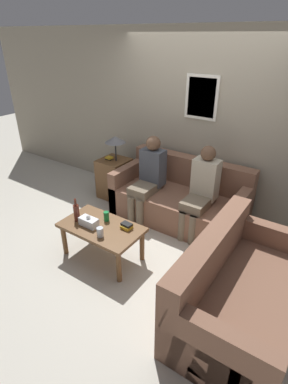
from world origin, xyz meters
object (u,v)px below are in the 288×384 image
object	(u,v)px
couch_main	(180,199)
person_left	(149,175)
person_right	(201,189)
wine_bottle	(77,212)
couch_side	(238,293)
coffee_table	(102,231)
drinking_glass	(100,232)

from	to	relation	value
couch_main	person_left	distance (m)	0.60
couch_main	person_right	size ratio (longest dim) A/B	1.57
wine_bottle	couch_side	bearing A→B (deg)	3.49
coffee_table	drinking_glass	size ratio (longest dim) A/B	8.73
couch_side	drinking_glass	size ratio (longest dim) A/B	14.63
couch_main	drinking_glass	world-z (taller)	couch_main
couch_main	couch_side	xyz separation A→B (m)	(1.32, -1.30, 0.00)
person_left	person_right	distance (m)	0.81
couch_main	couch_side	world-z (taller)	same
person_left	person_right	xyz separation A→B (m)	(0.81, 0.05, -0.00)
wine_bottle	person_right	distance (m)	1.64
couch_main	person_right	xyz separation A→B (m)	(0.38, -0.16, 0.35)
couch_main	couch_side	bearing A→B (deg)	-44.60
couch_main	drinking_glass	xyz separation A→B (m)	(-0.22, -1.51, 0.21)
drinking_glass	person_left	world-z (taller)	person_left
person_right	person_left	bearing A→B (deg)	-176.63
coffee_table	wine_bottle	size ratio (longest dim) A/B	3.30
coffee_table	person_left	bearing A→B (deg)	94.26
couch_side	couch_main	bearing A→B (deg)	45.40
couch_main	coffee_table	size ratio (longest dim) A/B	1.93
wine_bottle	drinking_glass	distance (m)	0.46
wine_bottle	drinking_glass	bearing A→B (deg)	-10.99
person_left	couch_main	bearing A→B (deg)	25.24
person_left	person_right	world-z (taller)	person_right
couch_main	wine_bottle	xyz separation A→B (m)	(-0.67, -1.42, 0.27)
couch_side	wine_bottle	bearing A→B (deg)	93.49
couch_main	wine_bottle	bearing A→B (deg)	-115.35
drinking_glass	person_right	distance (m)	1.48
coffee_table	person_right	bearing A→B (deg)	58.71
drinking_glass	person_left	size ratio (longest dim) A/B	0.09
wine_bottle	drinking_glass	size ratio (longest dim) A/B	2.65
coffee_table	person_left	world-z (taller)	person_left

